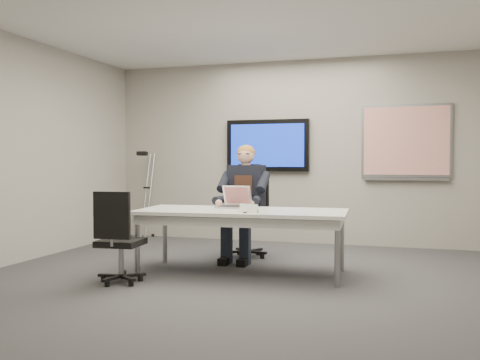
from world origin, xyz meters
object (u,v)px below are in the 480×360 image
(office_chair_far, at_px, (249,232))
(office_chair_near, at_px, (119,255))
(laptop, at_px, (235,202))
(conference_table, at_px, (242,217))
(seated_person, at_px, (242,214))

(office_chair_far, xyz_separation_m, office_chair_near, (-0.82, -1.88, -0.03))
(office_chair_far, relative_size, laptop, 2.68)
(office_chair_near, distance_m, laptop, 1.50)
(office_chair_far, bearing_deg, conference_table, -68.42)
(laptop, bearing_deg, seated_person, 105.04)
(seated_person, xyz_separation_m, laptop, (0.06, -0.50, 0.18))
(conference_table, height_order, office_chair_far, office_chair_far)
(conference_table, bearing_deg, seated_person, 103.27)
(office_chair_near, xyz_separation_m, seated_person, (0.82, 1.62, 0.29))
(office_chair_far, bearing_deg, seated_person, -82.31)
(seated_person, bearing_deg, office_chair_near, -113.97)
(office_chair_near, relative_size, seated_person, 0.65)
(seated_person, height_order, laptop, seated_person)
(office_chair_far, bearing_deg, laptop, -76.42)
(office_chair_near, height_order, seated_person, seated_person)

